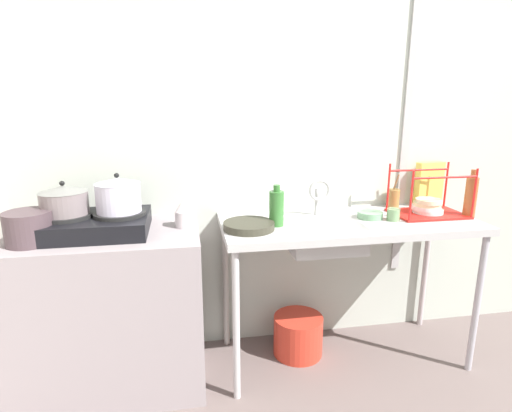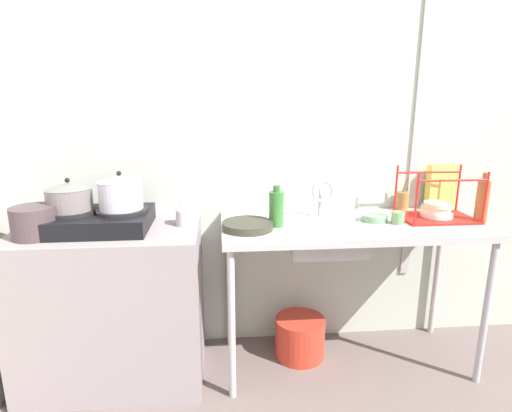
% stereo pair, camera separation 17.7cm
% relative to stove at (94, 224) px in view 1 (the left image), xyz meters
% --- Properties ---
extents(wall_back, '(5.20, 0.10, 2.75)m').
position_rel_stove_xyz_m(wall_back, '(1.71, 0.34, 0.48)').
color(wall_back, '#B5BBAF').
rests_on(wall_back, ground).
extents(wall_metal_strip, '(0.05, 0.01, 2.20)m').
position_rel_stove_xyz_m(wall_metal_strip, '(1.78, 0.28, 0.62)').
color(wall_metal_strip, '#AEABAB').
extents(counter_concrete, '(0.93, 0.58, 0.84)m').
position_rel_stove_xyz_m(counter_concrete, '(0.04, 0.00, -0.47)').
color(counter_concrete, gray).
rests_on(counter_concrete, ground).
extents(counter_sink, '(1.40, 0.58, 0.84)m').
position_rel_stove_xyz_m(counter_sink, '(1.33, 0.00, -0.12)').
color(counter_sink, '#AEABAB').
rests_on(counter_sink, ground).
extents(stove, '(0.52, 0.40, 0.10)m').
position_rel_stove_xyz_m(stove, '(0.00, 0.00, 0.00)').
color(stove, black).
rests_on(stove, counter_concrete).
extents(pot_on_left_burner, '(0.23, 0.23, 0.16)m').
position_rel_stove_xyz_m(pot_on_left_burner, '(-0.13, 0.00, 0.13)').
color(pot_on_left_burner, slate).
rests_on(pot_on_left_burner, stove).
extents(pot_on_right_burner, '(0.22, 0.22, 0.19)m').
position_rel_stove_xyz_m(pot_on_right_burner, '(0.13, 0.00, 0.14)').
color(pot_on_right_burner, silver).
rests_on(pot_on_right_burner, stove).
extents(pot_beside_stove, '(0.21, 0.21, 0.15)m').
position_rel_stove_xyz_m(pot_beside_stove, '(-0.26, -0.11, 0.03)').
color(pot_beside_stove, '#49393E').
rests_on(pot_beside_stove, counter_concrete).
extents(percolator, '(0.10, 0.10, 0.15)m').
position_rel_stove_xyz_m(percolator, '(0.44, 0.03, 0.02)').
color(percolator, beige).
rests_on(percolator, counter_concrete).
extents(sink_basin, '(0.39, 0.31, 0.14)m').
position_rel_stove_xyz_m(sink_basin, '(1.17, -0.04, -0.12)').
color(sink_basin, '#AEABAB').
rests_on(sink_basin, counter_sink).
extents(faucet, '(0.13, 0.07, 0.22)m').
position_rel_stove_xyz_m(faucet, '(1.19, 0.10, 0.09)').
color(faucet, '#AEABAB').
rests_on(faucet, counter_sink).
extents(frying_pan, '(0.26, 0.26, 0.04)m').
position_rel_stove_xyz_m(frying_pan, '(0.76, -0.07, -0.03)').
color(frying_pan, '#353328').
rests_on(frying_pan, counter_sink).
extents(dish_rack, '(0.39, 0.27, 0.28)m').
position_rel_stove_xyz_m(dish_rack, '(1.81, 0.03, -0.00)').
color(dish_rack, red).
rests_on(dish_rack, counter_sink).
extents(cup_by_rack, '(0.07, 0.07, 0.07)m').
position_rel_stove_xyz_m(cup_by_rack, '(1.56, -0.05, -0.02)').
color(cup_by_rack, '#719565').
rests_on(cup_by_rack, counter_sink).
extents(small_bowl_on_drainboard, '(0.14, 0.14, 0.04)m').
position_rel_stove_xyz_m(small_bowl_on_drainboard, '(1.46, 0.02, -0.03)').
color(small_bowl_on_drainboard, '#6D9C73').
rests_on(small_bowl_on_drainboard, counter_sink).
extents(bottle_by_sink, '(0.08, 0.08, 0.22)m').
position_rel_stove_xyz_m(bottle_by_sink, '(0.91, -0.03, 0.05)').
color(bottle_by_sink, '#336C2E').
rests_on(bottle_by_sink, counter_sink).
extents(bottle_by_rack, '(0.06, 0.06, 0.27)m').
position_rel_stove_xyz_m(bottle_by_rack, '(2.02, -0.05, 0.07)').
color(bottle_by_rack, '#9C522A').
rests_on(bottle_by_rack, counter_sink).
extents(cereal_box, '(0.19, 0.08, 0.27)m').
position_rel_stove_xyz_m(cereal_box, '(1.95, 0.24, 0.09)').
color(cereal_box, '#E0CE53').
rests_on(cereal_box, counter_sink).
extents(utensil_jar, '(0.07, 0.07, 0.21)m').
position_rel_stove_xyz_m(utensil_jar, '(1.71, 0.23, 0.01)').
color(utensil_jar, olive).
rests_on(utensil_jar, counter_sink).
extents(bucket_on_floor, '(0.29, 0.29, 0.24)m').
position_rel_stove_xyz_m(bucket_on_floor, '(1.08, 0.07, -0.77)').
color(bucket_on_floor, red).
rests_on(bucket_on_floor, ground).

